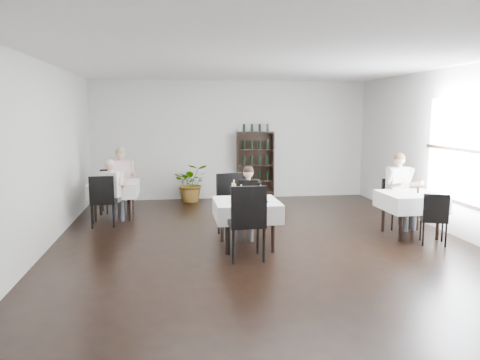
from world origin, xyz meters
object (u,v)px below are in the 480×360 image
potted_tree (192,183)px  main_table (247,210)px  diner_main (248,196)px  wine_shelf (255,166)px

potted_tree → main_table: bearing=-79.9°
main_table → potted_tree: 4.17m
potted_tree → diner_main: bearing=-76.5°
diner_main → potted_tree: bearing=103.5°
main_table → diner_main: (0.11, 0.57, 0.11)m
main_table → potted_tree: size_ratio=1.08×
wine_shelf → main_table: bearing=-101.8°
wine_shelf → potted_tree: (-1.63, -0.22, -0.37)m
potted_tree → diner_main: 3.63m
wine_shelf → potted_tree: wine_shelf is taller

